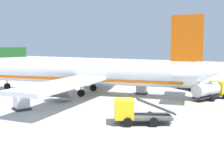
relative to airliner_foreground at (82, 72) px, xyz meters
The scene contains 7 objects.
airliner_foreground is the anchor object (origin of this frame).
service_truck_fuel 18.98m from the airliner_foreground, 45.15° to the right, with size 5.12×6.58×2.71m.
service_truck_catering 18.08m from the airliner_foreground, 123.62° to the right, with size 4.97×5.75×2.52m.
service_truck_pushback 19.50m from the airliner_foreground, 69.93° to the right, with size 6.68×4.02×2.40m.
cargo_container_near 9.79m from the airliner_foreground, 58.63° to the right, with size 1.91×1.91×2.02m.
cargo_container_mid 12.72m from the airliner_foreground, behind, with size 2.18×2.18×1.88m.
apron_guide_line 6.09m from the airliner_foreground, 61.67° to the right, with size 0.30×60.00×0.01m, color yellow.
Camera 1 is at (-18.76, -5.59, 7.46)m, focal length 42.03 mm.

